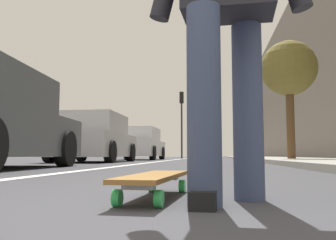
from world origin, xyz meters
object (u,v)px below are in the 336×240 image
Objects in this scene: parked_car_mid at (94,139)px; parked_car_far at (139,145)px; traffic_light at (182,113)px; skateboard at (155,179)px; street_tree_mid at (289,70)px.

parked_car_mid is 5.93m from parked_car_far.
parked_car_mid is 0.87× the size of traffic_light.
parked_car_far is 9.05m from traffic_light.
parked_car_far is at bearing -1.83° from parked_car_mid.
traffic_light reaches higher than skateboard.
street_tree_mid is at bearing -14.95° from skateboard.
parked_car_mid is at bearing 101.71° from street_tree_mid.
street_tree_mid is at bearing -78.29° from parked_car_mid.
traffic_light is at bearing 4.47° from skateboard.
parked_car_far is at bearing 51.95° from street_tree_mid.
skateboard is 23.98m from traffic_light.
parked_car_far is (15.10, 3.16, 0.61)m from skateboard.
parked_car_mid is at bearing 174.13° from traffic_light.
traffic_light reaches higher than parked_car_far.
street_tree_mid is (1.27, -6.14, 2.31)m from parked_car_mid.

